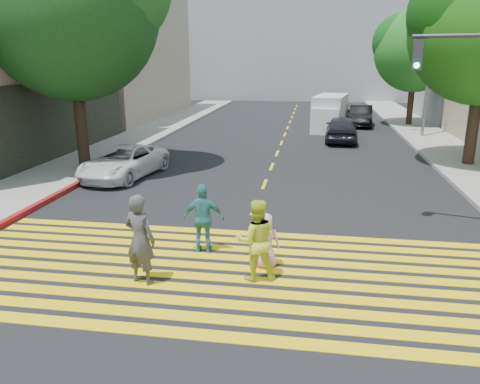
% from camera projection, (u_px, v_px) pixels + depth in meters
% --- Properties ---
extents(ground, '(120.00, 120.00, 0.00)m').
position_uv_depth(ground, '(216.00, 301.00, 9.28)').
color(ground, black).
extents(sidewalk_left, '(3.00, 40.00, 0.15)m').
position_uv_depth(sidewalk_left, '(159.00, 128.00, 31.41)').
color(sidewalk_left, gray).
rests_on(sidewalk_left, ground).
extents(sidewalk_right, '(3.00, 60.00, 0.15)m').
position_uv_depth(sidewalk_right, '(456.00, 157.00, 22.22)').
color(sidewalk_right, gray).
rests_on(sidewalk_right, ground).
extents(curb_red, '(0.20, 8.00, 0.16)m').
position_uv_depth(curb_red, '(55.00, 196.00, 15.98)').
color(curb_red, maroon).
rests_on(curb_red, ground).
extents(crosswalk, '(13.40, 5.30, 0.01)m').
position_uv_depth(crosswalk, '(228.00, 273.00, 10.49)').
color(crosswalk, yellow).
rests_on(crosswalk, ground).
extents(lane_line, '(0.12, 34.40, 0.01)m').
position_uv_depth(lane_line, '(286.00, 131.00, 30.63)').
color(lane_line, yellow).
rests_on(lane_line, ground).
extents(building_left_tan, '(12.00, 16.00, 10.00)m').
position_uv_depth(building_left_tan, '(89.00, 53.00, 36.86)').
color(building_left_tan, tan).
rests_on(building_left_tan, ground).
extents(backdrop_block, '(30.00, 8.00, 12.00)m').
position_uv_depth(backdrop_block, '(302.00, 45.00, 53.16)').
color(backdrop_block, gray).
rests_on(backdrop_block, ground).
extents(tree_left, '(7.63, 6.94, 10.01)m').
position_uv_depth(tree_left, '(72.00, 2.00, 18.24)').
color(tree_left, black).
rests_on(tree_left, ground).
extents(tree_right_far, '(7.26, 7.02, 7.94)m').
position_uv_depth(tree_right_far, '(417.00, 46.00, 31.27)').
color(tree_right_far, '#331D10').
rests_on(tree_right_far, ground).
extents(pedestrian_man, '(0.83, 0.67, 1.97)m').
position_uv_depth(pedestrian_man, '(140.00, 240.00, 9.78)').
color(pedestrian_man, '#414142').
rests_on(pedestrian_man, ground).
extents(pedestrian_woman, '(1.02, 0.88, 1.81)m').
position_uv_depth(pedestrian_woman, '(256.00, 240.00, 9.96)').
color(pedestrian_woman, '#CADB34').
rests_on(pedestrian_woman, ground).
extents(pedestrian_child, '(0.65, 0.45, 1.28)m').
position_uv_depth(pedestrian_child, '(266.00, 241.00, 10.62)').
color(pedestrian_child, '#E59AC4').
rests_on(pedestrian_child, ground).
extents(pedestrian_extra, '(1.05, 0.53, 1.72)m').
position_uv_depth(pedestrian_extra, '(204.00, 218.00, 11.46)').
color(pedestrian_extra, teal).
rests_on(pedestrian_extra, ground).
extents(white_sedan, '(2.75, 4.76, 1.25)m').
position_uv_depth(white_sedan, '(124.00, 162.00, 18.69)').
color(white_sedan, silver).
rests_on(white_sedan, ground).
extents(dark_car_near, '(1.96, 4.45, 1.49)m').
position_uv_depth(dark_car_near, '(342.00, 129.00, 26.61)').
color(dark_car_near, black).
rests_on(dark_car_near, ground).
extents(silver_car, '(2.39, 4.50, 1.24)m').
position_uv_depth(silver_car, '(337.00, 111.00, 36.67)').
color(silver_car, '#90949D').
rests_on(silver_car, ground).
extents(dark_car_parked, '(1.85, 4.41, 1.42)m').
position_uv_depth(dark_car_parked, '(361.00, 116.00, 32.74)').
color(dark_car_parked, black).
rests_on(dark_car_parked, ground).
extents(white_van, '(2.55, 5.02, 2.26)m').
position_uv_depth(white_van, '(330.00, 114.00, 30.63)').
color(white_van, silver).
rests_on(white_van, ground).
extents(street_lamp, '(2.17, 0.41, 9.58)m').
position_uv_depth(street_lamp, '(428.00, 42.00, 26.41)').
color(street_lamp, gray).
rests_on(street_lamp, ground).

